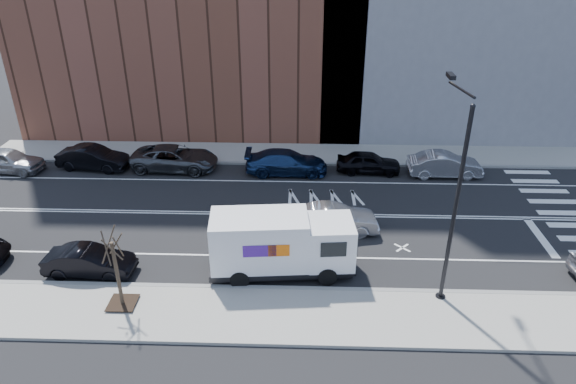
# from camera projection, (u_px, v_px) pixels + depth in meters

# --- Properties ---
(ground) EXTENTS (120.00, 120.00, 0.00)m
(ground) POSITION_uv_depth(u_px,v_px,m) (289.00, 214.00, 29.73)
(ground) COLOR black
(ground) RESTS_ON ground
(sidewalk_near) EXTENTS (44.00, 3.60, 0.15)m
(sidewalk_near) POSITION_uv_depth(u_px,v_px,m) (282.00, 315.00, 21.88)
(sidewalk_near) COLOR gray
(sidewalk_near) RESTS_ON ground
(sidewalk_far) EXTENTS (44.00, 3.60, 0.15)m
(sidewalk_far) POSITION_uv_depth(u_px,v_px,m) (293.00, 154.00, 37.50)
(sidewalk_far) COLOR gray
(sidewalk_far) RESTS_ON ground
(curb_near) EXTENTS (44.00, 0.25, 0.17)m
(curb_near) POSITION_uv_depth(u_px,v_px,m) (284.00, 289.00, 23.47)
(curb_near) COLOR gray
(curb_near) RESTS_ON ground
(curb_far) EXTENTS (44.00, 0.25, 0.17)m
(curb_far) POSITION_uv_depth(u_px,v_px,m) (292.00, 164.00, 35.90)
(curb_far) COLOR gray
(curb_far) RESTS_ON ground
(crosswalk) EXTENTS (3.00, 14.00, 0.01)m
(crosswalk) POSITION_uv_depth(u_px,v_px,m) (569.00, 219.00, 29.24)
(crosswalk) COLOR white
(crosswalk) RESTS_ON ground
(road_markings) EXTENTS (40.00, 8.60, 0.01)m
(road_markings) POSITION_uv_depth(u_px,v_px,m) (289.00, 214.00, 29.72)
(road_markings) COLOR white
(road_markings) RESTS_ON ground
(streetlight) EXTENTS (0.44, 4.02, 9.34)m
(streetlight) POSITION_uv_depth(u_px,v_px,m) (454.00, 194.00, 21.05)
(streetlight) COLOR black
(streetlight) RESTS_ON ground
(street_tree) EXTENTS (1.20, 1.20, 3.75)m
(street_tree) POSITION_uv_depth(u_px,v_px,m) (118.00, 280.00, 21.81)
(street_tree) COLOR black
(street_tree) RESTS_ON ground
(fedex_van) EXTENTS (6.95, 2.89, 3.09)m
(fedex_van) POSITION_uv_depth(u_px,v_px,m) (281.00, 244.00, 24.02)
(fedex_van) COLOR black
(fedex_van) RESTS_ON ground
(far_parked_a) EXTENTS (4.95, 2.47, 1.62)m
(far_parked_a) POSITION_uv_depth(u_px,v_px,m) (8.00, 160.00, 34.64)
(far_parked_a) COLOR #98999D
(far_parked_a) RESTS_ON ground
(far_parked_b) EXTENTS (4.98, 2.29, 1.58)m
(far_parked_b) POSITION_uv_depth(u_px,v_px,m) (93.00, 158.00, 35.03)
(far_parked_b) COLOR black
(far_parked_b) RESTS_ON ground
(far_parked_c) EXTENTS (5.95, 2.97, 1.62)m
(far_parked_c) POSITION_uv_depth(u_px,v_px,m) (175.00, 158.00, 34.96)
(far_parked_c) COLOR #424549
(far_parked_c) RESTS_ON ground
(far_parked_d) EXTENTS (5.52, 2.31, 1.59)m
(far_parked_d) POSITION_uv_depth(u_px,v_px,m) (286.00, 162.00, 34.37)
(far_parked_d) COLOR navy
(far_parked_d) RESTS_ON ground
(far_parked_e) EXTENTS (4.36, 1.94, 1.45)m
(far_parked_e) POSITION_uv_depth(u_px,v_px,m) (368.00, 162.00, 34.52)
(far_parked_e) COLOR black
(far_parked_e) RESTS_ON ground
(far_parked_f) EXTENTS (4.85, 1.76, 1.59)m
(far_parked_f) POSITION_uv_depth(u_px,v_px,m) (445.00, 165.00, 34.02)
(far_parked_f) COLOR #A3A4A8
(far_parked_f) RESTS_ON ground
(driving_sedan) EXTENTS (4.88, 2.13, 1.56)m
(driving_sedan) POSITION_uv_depth(u_px,v_px,m) (334.00, 220.00, 27.63)
(driving_sedan) COLOR #A4A5A9
(driving_sedan) RESTS_ON ground
(near_parked_rear_a) EXTENTS (4.27, 1.61, 1.39)m
(near_parked_rear_a) POSITION_uv_depth(u_px,v_px,m) (89.00, 262.00, 24.32)
(near_parked_rear_a) COLOR black
(near_parked_rear_a) RESTS_ON ground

